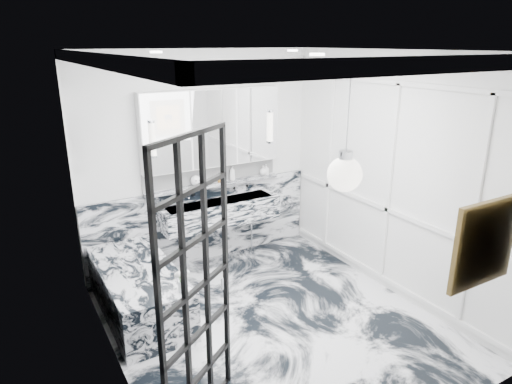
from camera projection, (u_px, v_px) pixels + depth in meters
floor at (272, 322)px, 4.92m from camera, size 3.60×3.60×0.00m
ceiling at (276, 51)px, 4.04m from camera, size 3.60×3.60×0.00m
wall_back at (200, 160)px, 5.96m from camera, size 3.60×0.00×3.60m
wall_front at (420, 277)px, 3.00m from camera, size 3.60×0.00×3.60m
wall_left at (108, 232)px, 3.72m from camera, size 0.00×3.60×3.60m
wall_right at (391, 176)px, 5.25m from camera, size 0.00×3.60×3.60m
marble_clad_back at (204, 223)px, 6.21m from camera, size 3.18×0.05×1.05m
marble_clad_left at (111, 238)px, 3.74m from camera, size 0.02×3.56×2.68m
panel_molding at (389, 185)px, 5.27m from camera, size 0.03×3.40×2.30m
soap_bottle_a at (232, 173)px, 6.15m from camera, size 0.08×0.08×0.20m
soap_bottle_b at (266, 169)px, 6.41m from camera, size 0.09×0.09×0.15m
soap_bottle_c at (263, 170)px, 6.39m from camera, size 0.14×0.14×0.14m
face_pot at (196, 181)px, 5.90m from camera, size 0.13×0.13×0.13m
amber_bottle at (219, 179)px, 6.07m from camera, size 0.04×0.04×0.10m
flower_vase at (183, 286)px, 4.44m from camera, size 0.09×0.09×0.12m
crittall_door at (196, 289)px, 3.34m from camera, size 0.75×0.53×2.29m
artwork at (484, 243)px, 3.37m from camera, size 0.57×0.06×0.57m
pendant_light at (345, 174)px, 3.23m from camera, size 0.25×0.25×0.25m
trough_sink at (220, 212)px, 6.04m from camera, size 1.60×0.45×0.30m
ledge at (214, 184)px, 6.07m from camera, size 1.90×0.14×0.04m
subway_tile at (212, 173)px, 6.08m from camera, size 1.90×0.03×0.23m
mirror_cabinet at (212, 128)px, 5.84m from camera, size 1.90×0.16×1.00m
sconce_left at (153, 139)px, 5.38m from camera, size 0.07×0.07×0.40m
sconce_right at (270, 127)px, 6.16m from camera, size 0.07×0.07×0.40m
bathtub at (139, 290)px, 5.01m from camera, size 0.75×1.65×0.55m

